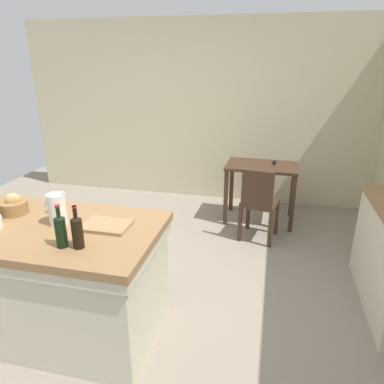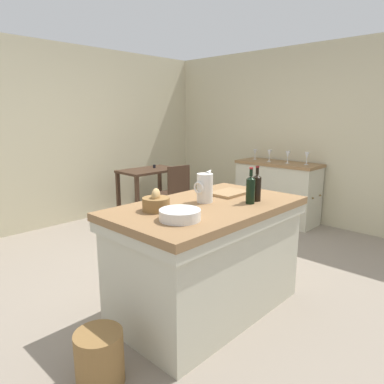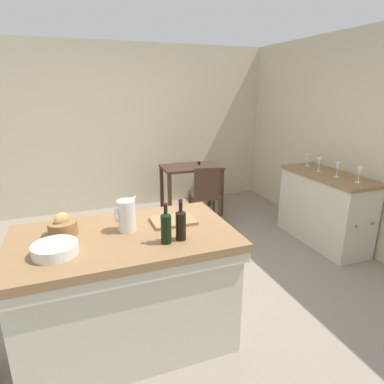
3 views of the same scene
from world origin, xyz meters
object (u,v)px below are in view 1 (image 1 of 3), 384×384
Objects in this scene: bread_basket at (14,206)px; writing_desk at (261,174)px; cutting_board at (107,225)px; wine_bottle_amber at (61,230)px; island_table at (58,276)px; wooden_chair at (259,202)px; wine_bottle_dark at (77,231)px; pitcher at (57,209)px.

writing_desk is at bearing 51.45° from bread_basket.
wine_bottle_amber is at bearing -115.36° from cutting_board.
island_table is at bearing -120.18° from writing_desk.
wooden_chair is at bearing -89.22° from writing_desk.
writing_desk is 2.88m from wine_bottle_dark.
writing_desk is 1.02× the size of wooden_chair.
island_table is at bearing -20.29° from bread_basket.
writing_desk is 3.14× the size of wine_bottle_amber.
wine_bottle_dark is (0.36, -0.22, 0.54)m from island_table.
wine_bottle_amber is at bearing -119.07° from wooden_chair.
wine_bottle_dark is at bearing -116.91° from wooden_chair.
island_table is 2.36m from wooden_chair.
wooden_chair is 3.09× the size of wine_bottle_amber.
writing_desk is 3.16× the size of wine_bottle_dark.
wine_bottle_dark is (-0.04, -0.31, 0.11)m from cutting_board.
pitcher is at bearing -11.35° from bread_basket.
writing_desk is at bearing 90.78° from wooden_chair.
wine_bottle_amber is (0.66, -0.38, 0.06)m from bread_basket.
pitcher is at bearing 126.09° from wine_bottle_amber.
island_table is 5.48× the size of wine_bottle_dark.
cutting_board is (0.37, 0.03, -0.11)m from pitcher.
island_table is 2.82m from writing_desk.
pitcher reaches higher than island_table.
wine_bottle_dark is (0.32, -0.28, -0.00)m from pitcher.
bread_basket is at bearing 154.21° from wine_bottle_dark.
wine_bottle_amber is (0.25, -0.23, 0.54)m from island_table.
wooden_chair is 3.26× the size of pitcher.
island_table is at bearing -120.68° from pitcher.
pitcher is at bearing -120.16° from writing_desk.
island_table reaches higher than writing_desk.
bread_basket reaches higher than cutting_board.
pitcher is 1.36× the size of bread_basket.
pitcher is at bearing 139.05° from wine_bottle_dark.
writing_desk is (1.42, 2.44, 0.16)m from island_table.
writing_desk is 0.58m from wooden_chair.
cutting_board is 0.33m from wine_bottle_dark.
wine_bottle_amber is at bearing -53.91° from pitcher.
cutting_board is 1.15× the size of wine_bottle_amber.
wine_bottle_amber reaches higher than bread_basket.
wine_bottle_amber reaches higher than wooden_chair.
writing_desk is 2.57m from cutting_board.
wine_bottle_amber is at bearing -42.94° from island_table.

